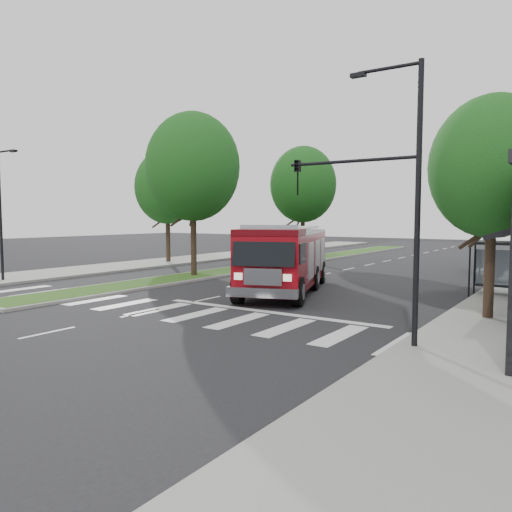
% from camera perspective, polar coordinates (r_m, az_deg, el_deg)
% --- Properties ---
extents(ground, '(140.00, 140.00, 0.00)m').
position_cam_1_polar(ground, '(22.97, -5.71, -4.95)').
color(ground, black).
rests_on(ground, ground).
extents(sidewalk_left, '(5.00, 80.00, 0.15)m').
position_cam_1_polar(sidewalk_left, '(40.08, -12.49, -0.89)').
color(sidewalk_left, gray).
rests_on(sidewalk_left, ground).
extents(median, '(3.00, 50.00, 0.15)m').
position_cam_1_polar(median, '(41.08, 3.99, -0.66)').
color(median, gray).
rests_on(median, ground).
extents(bus_shelter, '(3.20, 1.60, 2.61)m').
position_cam_1_polar(bus_shelter, '(25.80, 26.63, 0.19)').
color(bus_shelter, black).
rests_on(bus_shelter, ground).
extents(tree_right_near, '(4.40, 4.40, 8.05)m').
position_cam_1_polar(tree_right_near, '(19.70, 25.47, 9.15)').
color(tree_right_near, black).
rests_on(tree_right_near, ground).
extents(tree_median_near, '(5.80, 5.80, 10.16)m').
position_cam_1_polar(tree_median_near, '(31.27, -7.23, 10.06)').
color(tree_median_near, black).
rests_on(tree_median_near, ground).
extents(tree_median_far, '(5.60, 5.60, 9.72)m').
position_cam_1_polar(tree_median_far, '(42.74, 5.40, 8.13)').
color(tree_median_far, black).
rests_on(tree_median_far, ground).
extents(tree_left_mid, '(5.20, 5.20, 9.16)m').
position_cam_1_polar(tree_left_mid, '(41.03, -10.10, 7.78)').
color(tree_left_mid, black).
rests_on(tree_left_mid, ground).
extents(streetlight_right_near, '(4.08, 0.22, 8.00)m').
position_cam_1_polar(streetlight_right_near, '(14.76, 14.72, 7.87)').
color(streetlight_right_near, black).
rests_on(streetlight_right_near, ground).
extents(streetlight_left_near, '(1.90, 0.20, 7.50)m').
position_cam_1_polar(streetlight_left_near, '(31.86, -27.09, 4.78)').
color(streetlight_left_near, black).
rests_on(streetlight_left_near, ground).
extents(fire_engine, '(6.05, 10.28, 3.42)m').
position_cam_1_polar(fire_engine, '(24.87, 3.36, -0.40)').
color(fire_engine, '#56040A').
rests_on(fire_engine, ground).
extents(city_bus, '(5.02, 10.21, 2.77)m').
position_cam_1_polar(city_bus, '(42.36, 1.13, 1.28)').
color(city_bus, silver).
rests_on(city_bus, ground).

